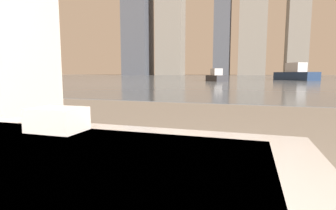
{
  "coord_description": "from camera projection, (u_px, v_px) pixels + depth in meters",
  "views": [
    {
      "loc": [
        0.71,
        -0.18,
        0.83
      ],
      "look_at": [
        -0.03,
        2.15,
        0.54
      ],
      "focal_mm": 28.0,
      "sensor_mm": 36.0,
      "label": 1
    }
  ],
  "objects": [
    {
      "name": "towel_stack",
      "position": [
        57.0,
        119.0,
        1.33
      ],
      "size": [
        0.26,
        0.19,
        0.12
      ],
      "color": "white",
      "rests_on": "bathtub"
    },
    {
      "name": "harbor_boat_3",
      "position": [
        296.0,
        74.0,
        31.43
      ],
      "size": [
        4.69,
        5.67,
        2.08
      ],
      "color": "navy",
      "rests_on": "harbor_water"
    },
    {
      "name": "skyline_tower_3",
      "position": [
        253.0,
        33.0,
        109.87
      ],
      "size": [
        10.9,
        9.68,
        35.04
      ],
      "color": "gray",
      "rests_on": "ground_plane"
    },
    {
      "name": "skyline_tower_2",
      "position": [
        222.0,
        35.0,
        113.65
      ],
      "size": [
        6.57,
        9.04,
        34.34
      ],
      "color": "#4C515B",
      "rests_on": "ground_plane"
    },
    {
      "name": "harbor_boat_0",
      "position": [
        216.0,
        77.0,
        27.6
      ],
      "size": [
        2.7,
        3.68,
        1.32
      ],
      "color": "#2D2D33",
      "rests_on": "harbor_water"
    },
    {
      "name": "harbor_water",
      "position": [
        247.0,
        77.0,
        59.2
      ],
      "size": [
        180.0,
        110.0,
        0.01
      ],
      "color": "slate",
      "rests_on": "ground_plane"
    },
    {
      "name": "skyline_tower_1",
      "position": [
        170.0,
        27.0,
        120.12
      ],
      "size": [
        12.18,
        8.78,
        43.98
      ],
      "color": "gray",
      "rests_on": "ground_plane"
    }
  ]
}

